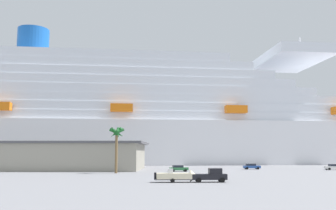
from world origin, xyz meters
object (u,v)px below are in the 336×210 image
at_px(palm_tree, 117,137).
at_px(parked_car_white_van, 333,167).
at_px(parked_car_blue_suv, 252,166).
at_px(small_boat_on_trailer, 179,176).
at_px(cruise_ship, 121,120).
at_px(pickup_truck, 211,176).
at_px(parked_car_green_wagon, 179,168).

xyz_separation_m(palm_tree, parked_car_white_van, (57.27, 12.68, -7.38)).
bearing_deg(parked_car_blue_suv, small_boat_on_trailer, -118.73).
distance_m(cruise_ship, palm_tree, 66.39).
relative_size(small_boat_on_trailer, parked_car_blue_suv, 1.67).
bearing_deg(parked_car_blue_suv, pickup_truck, -113.29).
distance_m(pickup_truck, parked_car_blue_suv, 47.86).
relative_size(pickup_truck, parked_car_blue_suv, 1.19).
distance_m(small_boat_on_trailer, palm_tree, 29.79).
height_order(pickup_truck, parked_car_white_van, pickup_truck).
bearing_deg(parked_car_white_van, pickup_truck, -135.73).
relative_size(cruise_ship, pickup_truck, 51.46).
distance_m(small_boat_on_trailer, parked_car_blue_suv, 50.11).
xyz_separation_m(pickup_truck, parked_car_blue_suv, (18.93, 43.96, -0.21)).
distance_m(cruise_ship, parked_car_blue_suv, 64.68).
relative_size(cruise_ship, palm_tree, 27.24).
relative_size(pickup_truck, parked_car_white_van, 1.29).
relative_size(pickup_truck, palm_tree, 0.53).
xyz_separation_m(pickup_truck, small_boat_on_trailer, (-5.16, 0.01, -0.08)).
bearing_deg(cruise_ship, small_boat_on_trailer, -80.08).
bearing_deg(parked_car_green_wagon, parked_car_white_van, 8.35).
height_order(parked_car_blue_suv, parked_car_green_wagon, same).
bearing_deg(small_boat_on_trailer, parked_car_white_van, 40.79).
xyz_separation_m(palm_tree, parked_car_blue_suv, (36.32, 17.77, -7.38)).
bearing_deg(pickup_truck, small_boat_on_trailer, 179.87).
bearing_deg(parked_car_blue_suv, parked_car_white_van, -13.64).
bearing_deg(cruise_ship, parked_car_blue_suv, -50.00).
height_order(cruise_ship, palm_tree, cruise_ship).
xyz_separation_m(small_boat_on_trailer, parked_car_white_van, (45.04, 38.86, -0.13)).
xyz_separation_m(small_boat_on_trailer, parked_car_blue_suv, (24.08, 43.95, -0.13)).
height_order(cruise_ship, parked_car_green_wagon, cruise_ship).
xyz_separation_m(cruise_ship, parked_car_green_wagon, (18.66, -59.14, -16.88)).
bearing_deg(cruise_ship, parked_car_white_van, -40.90).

